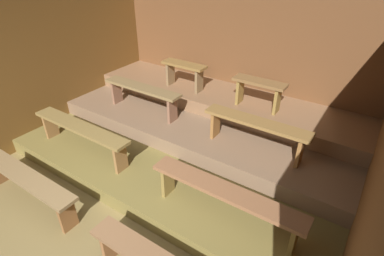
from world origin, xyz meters
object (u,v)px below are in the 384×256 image
(bench_lower_right, at_px, (225,195))
(bench_upper_right, at_px, (259,88))
(bench_lower_left, at_px, (81,131))
(bench_middle_left, at_px, (142,92))
(bench_upper_left, at_px, (184,70))
(bench_floor_left, at_px, (27,181))
(bench_middle_right, at_px, (256,127))

(bench_lower_right, relative_size, bench_upper_right, 2.18)
(bench_lower_left, height_order, bench_upper_right, bench_upper_right)
(bench_middle_left, bearing_deg, bench_lower_left, -98.36)
(bench_lower_left, xyz_separation_m, bench_lower_right, (2.53, 0.00, 0.00))
(bench_upper_right, bearing_deg, bench_upper_left, 180.00)
(bench_lower_left, relative_size, bench_upper_right, 2.18)
(bench_floor_left, height_order, bench_middle_left, bench_middle_left)
(bench_middle_left, bearing_deg, bench_floor_left, -92.49)
(bench_lower_left, xyz_separation_m, bench_upper_right, (2.01, 2.07, 0.45))
(bench_floor_left, bearing_deg, bench_middle_left, 87.51)
(bench_upper_left, bearing_deg, bench_middle_left, -112.05)
(bench_middle_left, bearing_deg, bench_middle_right, 0.00)
(bench_floor_left, relative_size, bench_lower_right, 0.97)
(bench_lower_left, xyz_separation_m, bench_middle_right, (2.35, 1.24, 0.24))
(bench_lower_left, relative_size, bench_lower_right, 1.00)
(bench_floor_left, height_order, bench_lower_right, bench_lower_right)
(bench_upper_left, bearing_deg, bench_floor_left, -98.02)
(bench_lower_left, bearing_deg, bench_lower_right, 0.00)
(bench_lower_left, xyz_separation_m, bench_middle_left, (0.18, 1.24, 0.24))
(bench_upper_right, bearing_deg, bench_middle_right, -67.95)
(bench_middle_left, height_order, bench_upper_right, bench_upper_right)
(bench_floor_left, distance_m, bench_middle_left, 2.29)
(bench_floor_left, distance_m, bench_upper_right, 3.69)
(bench_middle_right, relative_size, bench_upper_right, 1.78)
(bench_lower_left, bearing_deg, bench_middle_left, 81.64)
(bench_middle_right, height_order, bench_upper_right, bench_upper_right)
(bench_middle_left, xyz_separation_m, bench_middle_right, (2.17, 0.00, 0.00))
(bench_middle_right, bearing_deg, bench_lower_left, -152.17)
(bench_floor_left, relative_size, bench_upper_left, 2.10)
(bench_lower_right, bearing_deg, bench_lower_left, 180.00)
(bench_floor_left, bearing_deg, bench_upper_right, 57.83)
(bench_floor_left, xyz_separation_m, bench_middle_left, (0.10, 2.24, 0.48))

